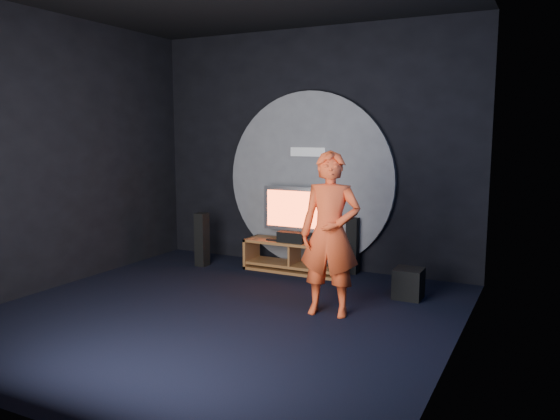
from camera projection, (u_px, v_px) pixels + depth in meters
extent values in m
plane|color=black|center=(220.00, 314.00, 6.09)|extent=(5.00, 5.00, 0.00)
cube|color=black|center=(311.00, 150.00, 8.04)|extent=(5.00, 0.04, 3.50)
cube|color=black|center=(10.00, 172.00, 3.63)|extent=(5.00, 0.04, 3.50)
cube|color=black|center=(53.00, 152.00, 6.95)|extent=(0.04, 5.00, 3.50)
cube|color=black|center=(460.00, 162.00, 4.72)|extent=(0.04, 5.00, 3.50)
cylinder|color=#515156|center=(309.00, 180.00, 8.06)|extent=(2.60, 0.08, 2.60)
cube|color=white|center=(308.00, 152.00, 7.95)|extent=(0.55, 0.03, 0.13)
cube|color=brown|center=(295.00, 242.00, 7.86)|extent=(1.47, 0.45, 0.04)
cube|color=brown|center=(294.00, 265.00, 7.90)|extent=(1.43, 0.42, 0.04)
cube|color=brown|center=(251.00, 252.00, 8.21)|extent=(0.04, 0.45, 0.45)
cube|color=brown|center=(341.00, 262.00, 7.57)|extent=(0.04, 0.45, 0.45)
cube|color=brown|center=(295.00, 254.00, 7.88)|extent=(0.03, 0.40, 0.29)
cube|color=brown|center=(294.00, 270.00, 7.91)|extent=(1.47, 0.45, 0.04)
cube|color=white|center=(319.00, 265.00, 7.73)|extent=(0.22, 0.16, 0.05)
cube|color=#ADACB4|center=(297.00, 239.00, 7.91)|extent=(0.36, 0.22, 0.04)
cylinder|color=#ADACB4|center=(297.00, 234.00, 7.90)|extent=(0.07, 0.07, 0.10)
cube|color=#ADACB4|center=(297.00, 209.00, 7.85)|extent=(1.03, 0.06, 0.64)
cube|color=#E64720|center=(296.00, 209.00, 7.82)|extent=(0.92, 0.01, 0.52)
cube|color=black|center=(291.00, 237.00, 7.75)|extent=(0.40, 0.15, 0.15)
cube|color=black|center=(272.00, 240.00, 7.88)|extent=(0.18, 0.05, 0.02)
cube|color=black|center=(202.00, 239.00, 8.22)|extent=(0.16, 0.18, 0.80)
cube|color=black|center=(353.00, 246.00, 7.78)|extent=(0.16, 0.18, 0.80)
cube|color=black|center=(408.00, 283.00, 6.63)|extent=(0.33, 0.33, 0.37)
imported|color=red|center=(330.00, 234.00, 5.95)|extent=(0.72, 0.53, 1.81)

